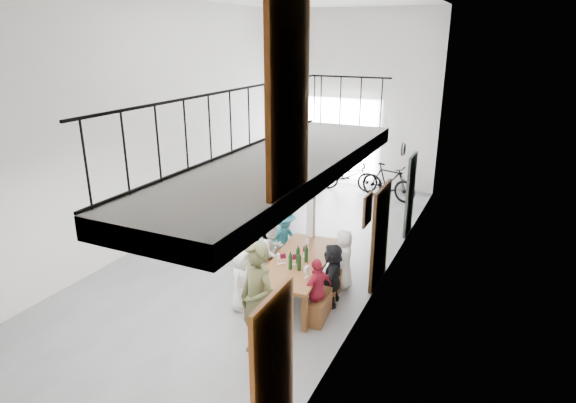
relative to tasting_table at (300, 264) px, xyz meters
The scene contains 24 objects.
floor 2.31m from the tasting_table, 134.74° to the left, with size 12.00×12.00×0.00m, color slate.
room_walls 3.60m from the tasting_table, 134.74° to the left, with size 12.00×12.00×12.00m.
gateway_portal 7.78m from the tasting_table, 104.54° to the left, with size 2.80×0.08×2.80m, color white.
right_wall_decor 1.58m from the tasting_table, 14.93° to the right, with size 0.07×8.28×5.07m.
balcony 2.78m from the tasting_table, 74.55° to the right, with size 1.52×5.62×4.00m.
tasting_table is the anchor object (origin of this frame).
bench_inner 0.77m from the tasting_table, behind, with size 0.35×2.17×0.50m, color brown.
bench_wall 0.74m from the tasting_table, ahead, with size 0.24×1.87×0.43m, color brown.
tableware 0.31m from the tasting_table, 79.59° to the right, with size 0.71×1.20×0.35m.
side_bench 5.37m from the tasting_table, 139.18° to the left, with size 0.37×1.70×0.48m, color brown.
oak_barrel 7.59m from the tasting_table, 118.40° to the left, with size 0.56×0.56×0.83m.
serving_counter 7.93m from the tasting_table, 114.56° to the left, with size 1.69×0.47×0.89m, color #3C2411.
counter_bottles 7.93m from the tasting_table, 114.57° to the left, with size 1.43×0.27×0.28m.
guest_left_a 1.11m from the tasting_table, 135.36° to the right, with size 0.56×0.36×1.14m, color white.
guest_left_b 0.82m from the tasting_table, 162.23° to the right, with size 0.44×0.29×1.21m, color teal.
guest_left_c 0.86m from the tasting_table, 153.12° to the left, with size 0.63×0.49×1.29m, color white.
guest_left_d 1.26m from the tasting_table, 128.47° to the left, with size 0.85×0.49×1.31m, color teal.
guest_right_a 0.84m from the tasting_table, 45.09° to the right, with size 0.69×0.29×1.18m, color #A41C31.
guest_right_b 0.64m from the tasting_table, ahead, with size 1.10×0.35×1.19m, color black.
guest_right_c 0.99m from the tasting_table, 52.99° to the left, with size 0.58×0.37×1.18m, color white.
host_standing 1.84m from the tasting_table, 86.32° to the right, with size 0.68×0.45×1.86m, color #4E4F2C.
potted_plant 2.63m from the tasting_table, 69.52° to the left, with size 0.39×0.34×0.43m, color #19451D.
bicycle_near 6.88m from the tasting_table, 100.98° to the left, with size 0.66×1.89×0.99m, color black.
bicycle_far 6.43m from the tasting_table, 89.51° to the left, with size 0.51×1.80×1.08m, color black.
Camera 1 is at (4.75, -8.86, 4.67)m, focal length 30.00 mm.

